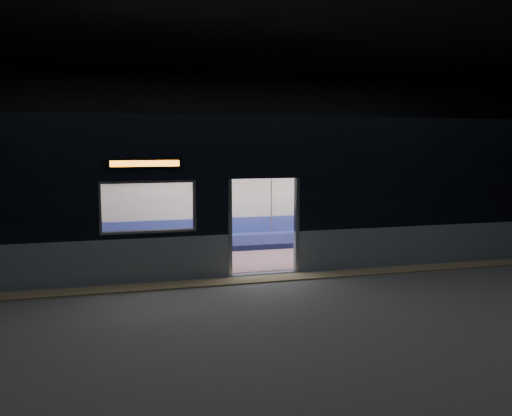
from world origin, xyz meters
name	(u,v)px	position (x,y,z in m)	size (l,w,h in m)	color
station_floor	(279,287)	(0.00, 0.00, -0.01)	(24.00, 14.00, 0.01)	#47494C
station_envelope	(280,96)	(0.00, 0.00, 3.66)	(24.00, 14.00, 5.00)	black
tactile_strip	(270,279)	(0.00, 0.55, 0.01)	(22.80, 0.50, 0.03)	#8C7F59
metro_car	(246,183)	(0.00, 2.54, 1.85)	(18.00, 3.04, 3.35)	gray
passenger	(372,216)	(3.83, 3.55, 0.80)	(0.41, 0.69, 1.37)	black
handbag	(377,221)	(3.86, 3.32, 0.68)	(0.28, 0.24, 0.14)	black
transit_map	(376,191)	(4.08, 3.85, 1.44)	(0.90, 0.03, 0.58)	white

